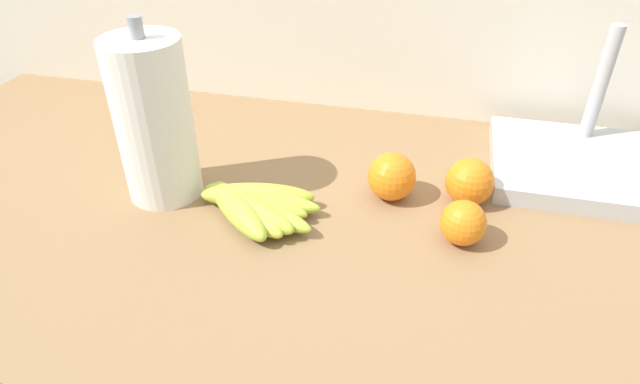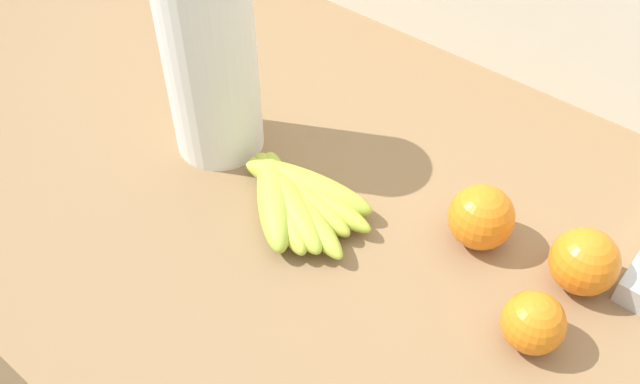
{
  "view_description": "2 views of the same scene",
  "coord_description": "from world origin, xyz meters",
  "views": [
    {
      "loc": [
        0.17,
        -0.64,
        1.37
      ],
      "look_at": [
        0.01,
        -0.0,
        0.91
      ],
      "focal_mm": 30.2,
      "sensor_mm": 36.0,
      "label": 1
    },
    {
      "loc": [
        0.3,
        -0.46,
        1.49
      ],
      "look_at": [
        -0.07,
        -0.01,
        0.9
      ],
      "focal_mm": 38.89,
      "sensor_mm": 36.0,
      "label": 2
    }
  ],
  "objects": [
    {
      "name": "wall_back",
      "position": [
        0.0,
        0.41,
        0.65
      ],
      "size": [
        2.02,
        0.06,
        1.3
      ],
      "primitive_type": "cube",
      "color": "silver",
      "rests_on": "ground"
    },
    {
      "name": "orange_far_right",
      "position": [
        0.11,
        0.07,
        0.91
      ],
      "size": [
        0.08,
        0.08,
        0.08
      ],
      "primitive_type": "sphere",
      "color": "orange",
      "rests_on": "counter"
    },
    {
      "name": "paper_towel_roll",
      "position": [
        -0.24,
        0.0,
        1.0
      ],
      "size": [
        0.11,
        0.11,
        0.28
      ],
      "color": "white",
      "rests_on": "counter"
    },
    {
      "name": "orange_back_right",
      "position": [
        0.22,
        -0.02,
        0.91
      ],
      "size": [
        0.07,
        0.07,
        0.07
      ],
      "primitive_type": "sphere",
      "color": "orange",
      "rests_on": "counter"
    },
    {
      "name": "orange_right",
      "position": [
        0.23,
        0.08,
        0.91
      ],
      "size": [
        0.07,
        0.07,
        0.07
      ],
      "primitive_type": "sphere",
      "color": "orange",
      "rests_on": "counter"
    },
    {
      "name": "banana_bunch",
      "position": [
        -0.09,
        -0.03,
        0.89
      ],
      "size": [
        0.2,
        0.15,
        0.04
      ],
      "color": "#AAC13F",
      "rests_on": "counter"
    }
  ]
}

